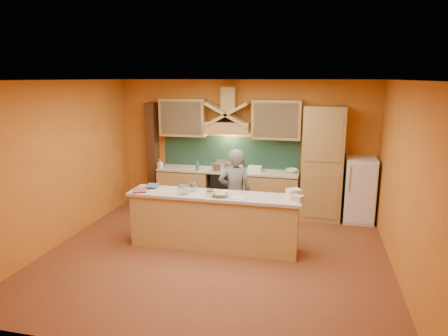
% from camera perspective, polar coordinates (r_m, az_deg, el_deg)
% --- Properties ---
extents(floor, '(5.50, 5.00, 0.01)m').
position_cam_1_polar(floor, '(6.69, -1.23, -12.29)').
color(floor, brown).
rests_on(floor, ground).
extents(ceiling, '(5.50, 5.00, 0.01)m').
position_cam_1_polar(ceiling, '(6.06, -1.36, 12.45)').
color(ceiling, white).
rests_on(ceiling, wall_back).
extents(wall_back, '(5.50, 0.02, 2.80)m').
position_cam_1_polar(wall_back, '(8.62, 2.88, 3.19)').
color(wall_back, orange).
rests_on(wall_back, floor).
extents(wall_front, '(5.50, 0.02, 2.80)m').
position_cam_1_polar(wall_front, '(3.96, -10.49, -8.69)').
color(wall_front, orange).
rests_on(wall_front, floor).
extents(wall_left, '(0.02, 5.00, 2.80)m').
position_cam_1_polar(wall_left, '(7.40, -22.39, 0.62)').
color(wall_left, orange).
rests_on(wall_left, floor).
extents(wall_right, '(0.02, 5.00, 2.80)m').
position_cam_1_polar(wall_right, '(6.16, 24.33, -1.85)').
color(wall_right, orange).
rests_on(wall_right, floor).
extents(base_cabinet_left, '(1.10, 0.60, 0.86)m').
position_cam_1_polar(base_cabinet_left, '(8.86, -5.53, -3.02)').
color(base_cabinet_left, tan).
rests_on(base_cabinet_left, floor).
extents(base_cabinet_right, '(1.10, 0.60, 0.86)m').
position_cam_1_polar(base_cabinet_right, '(8.46, 6.78, -3.82)').
color(base_cabinet_right, tan).
rests_on(base_cabinet_right, floor).
extents(counter_top, '(3.00, 0.62, 0.04)m').
position_cam_1_polar(counter_top, '(8.49, 0.49, -0.38)').
color(counter_top, beige).
rests_on(counter_top, base_cabinet_left).
extents(stove, '(0.60, 0.58, 0.90)m').
position_cam_1_polar(stove, '(8.60, 0.48, -3.30)').
color(stove, black).
rests_on(stove, floor).
extents(backsplash, '(3.00, 0.03, 0.70)m').
position_cam_1_polar(backsplash, '(8.69, 0.91, 2.28)').
color(backsplash, '#19372B').
rests_on(backsplash, wall_back).
extents(range_hood, '(0.92, 0.50, 0.24)m').
position_cam_1_polar(range_hood, '(8.38, 0.57, 5.83)').
color(range_hood, tan).
rests_on(range_hood, wall_back).
extents(hood_chimney, '(0.30, 0.30, 0.50)m').
position_cam_1_polar(hood_chimney, '(8.42, 0.74, 9.83)').
color(hood_chimney, tan).
rests_on(hood_chimney, wall_back).
extents(upper_cabinet_left, '(1.00, 0.35, 0.80)m').
position_cam_1_polar(upper_cabinet_left, '(8.70, -5.80, 7.22)').
color(upper_cabinet_left, tan).
rests_on(upper_cabinet_left, wall_back).
extents(upper_cabinet_right, '(1.00, 0.35, 0.80)m').
position_cam_1_polar(upper_cabinet_right, '(8.27, 7.52, 6.89)').
color(upper_cabinet_right, tan).
rests_on(upper_cabinet_right, wall_back).
extents(pantry_column, '(0.80, 0.60, 2.30)m').
position_cam_1_polar(pantry_column, '(8.24, 13.84, 0.61)').
color(pantry_column, tan).
rests_on(pantry_column, floor).
extents(fridge, '(0.58, 0.60, 1.30)m').
position_cam_1_polar(fridge, '(8.40, 18.78, -2.99)').
color(fridge, white).
rests_on(fridge, floor).
extents(trim_column_left, '(0.20, 0.30, 2.30)m').
position_cam_1_polar(trim_column_left, '(9.11, -10.10, 1.94)').
color(trim_column_left, '#472816').
rests_on(trim_column_left, floor).
extents(island_body, '(2.80, 0.55, 0.88)m').
position_cam_1_polar(island_body, '(6.81, -1.43, -7.81)').
color(island_body, tan).
rests_on(island_body, floor).
extents(island_top, '(2.90, 0.62, 0.05)m').
position_cam_1_polar(island_top, '(6.66, -1.45, -3.94)').
color(island_top, beige).
rests_on(island_top, island_body).
extents(person, '(0.67, 0.51, 1.62)m').
position_cam_1_polar(person, '(7.15, 1.58, -3.65)').
color(person, slate).
rests_on(person, floor).
extents(pot_large, '(0.32, 0.32, 0.18)m').
position_cam_1_polar(pot_large, '(8.38, -0.89, 0.05)').
color(pot_large, '#B7B6BE').
rests_on(pot_large, stove).
extents(pot_small, '(0.27, 0.27, 0.15)m').
position_cam_1_polar(pot_small, '(8.45, 0.73, 0.07)').
color(pot_small, silver).
rests_on(pot_small, stove).
extents(soap_bottle_a, '(0.12, 0.12, 0.20)m').
position_cam_1_polar(soap_bottle_a, '(8.72, -9.11, 0.61)').
color(soap_bottle_a, white).
rests_on(soap_bottle_a, counter_top).
extents(soap_bottle_b, '(0.10, 0.10, 0.23)m').
position_cam_1_polar(soap_bottle_b, '(8.43, -3.81, 0.41)').
color(soap_bottle_b, '#34628F').
rests_on(soap_bottle_b, counter_top).
extents(bowl_back, '(0.31, 0.31, 0.08)m').
position_cam_1_polar(bowl_back, '(8.34, 9.62, -0.39)').
color(bowl_back, silver).
rests_on(bowl_back, counter_top).
extents(dish_rack, '(0.28, 0.22, 0.10)m').
position_cam_1_polar(dish_rack, '(8.40, 4.44, -0.07)').
color(dish_rack, white).
rests_on(dish_rack, counter_top).
extents(book_lower, '(0.31, 0.36, 0.03)m').
position_cam_1_polar(book_lower, '(6.98, -12.83, -3.14)').
color(book_lower, '#B54740').
rests_on(book_lower, island_top).
extents(book_upper, '(0.23, 0.30, 0.02)m').
position_cam_1_polar(book_upper, '(7.18, -11.00, -2.45)').
color(book_upper, '#456598').
rests_on(book_upper, island_top).
extents(jar_large, '(0.20, 0.20, 0.15)m').
position_cam_1_polar(jar_large, '(6.66, -5.87, -3.11)').
color(jar_large, silver).
rests_on(jar_large, island_top).
extents(jar_small, '(0.12, 0.12, 0.15)m').
position_cam_1_polar(jar_small, '(6.81, -4.45, -2.72)').
color(jar_small, silver).
rests_on(jar_small, island_top).
extents(kitchen_scale, '(0.11, 0.11, 0.09)m').
position_cam_1_polar(kitchen_scale, '(6.51, -2.00, -3.68)').
color(kitchen_scale, white).
rests_on(kitchen_scale, island_top).
extents(mixing_bowl, '(0.31, 0.31, 0.07)m').
position_cam_1_polar(mixing_bowl, '(6.50, -0.52, -3.81)').
color(mixing_bowl, white).
rests_on(mixing_bowl, island_top).
extents(cloth, '(0.24, 0.20, 0.01)m').
position_cam_1_polar(cloth, '(6.40, 2.23, -4.33)').
color(cloth, beige).
rests_on(cloth, island_top).
extents(grocery_bag_a, '(0.27, 0.26, 0.14)m').
position_cam_1_polar(grocery_bag_a, '(6.54, 9.95, -3.57)').
color(grocery_bag_a, '#E9E7C0').
rests_on(grocery_bag_a, island_top).
extents(grocery_bag_b, '(0.20, 0.19, 0.10)m').
position_cam_1_polar(grocery_bag_b, '(6.34, 10.49, -4.32)').
color(grocery_bag_b, beige).
rests_on(grocery_bag_b, island_top).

